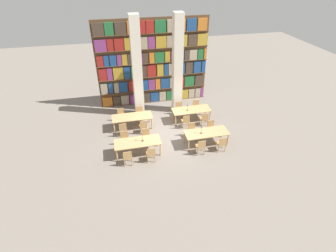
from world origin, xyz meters
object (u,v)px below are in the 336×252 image
at_px(chair_9, 121,115).
at_px(desk_lamp_2, 188,106).
at_px(chair_1, 125,139).
at_px(pillar_center, 177,66).
at_px(chair_3, 146,136).
at_px(chair_7, 211,128).
at_px(chair_10, 143,126).
at_px(chair_12, 186,121).
at_px(chair_14, 204,119).
at_px(pillar_left, 137,69).
at_px(chair_0, 128,157).
at_px(desk_lamp_0, 142,136).
at_px(reading_table_1, 206,133).
at_px(reading_table_2, 132,118).
at_px(desk_lamp_1, 202,129).
at_px(chair_15, 196,107).
at_px(chair_4, 201,146).
at_px(reading_table_3, 191,111).
at_px(chair_6, 222,143).
at_px(reading_table_0, 138,143).
at_px(chair_2, 151,154).
at_px(chair_11, 140,113).
at_px(chair_5, 192,130).
at_px(chair_8, 123,129).
at_px(chair_13, 179,108).

bearing_deg(chair_9, desk_lamp_2, 169.05).
bearing_deg(chair_1, pillar_center, -138.37).
height_order(chair_3, chair_7, same).
relative_size(chair_10, desk_lamp_2, 2.28).
xyz_separation_m(chair_9, chair_10, (1.14, -1.50, 0.00)).
distance_m(chair_12, chair_14, 1.14).
relative_size(chair_3, desk_lamp_2, 2.28).
relative_size(pillar_left, pillar_center, 1.00).
bearing_deg(chair_0, chair_1, 90.00).
xyz_separation_m(pillar_center, desk_lamp_0, (-2.76, -3.94, -1.93)).
bearing_deg(desk_lamp_0, chair_12, 32.62).
height_order(reading_table_1, chair_9, chair_9).
bearing_deg(reading_table_2, desk_lamp_2, -0.09).
xyz_separation_m(chair_9, desk_lamp_2, (3.91, -0.76, 0.53)).
bearing_deg(desk_lamp_1, reading_table_1, 5.35).
relative_size(chair_14, chair_15, 1.00).
bearing_deg(chair_4, chair_3, 149.93).
height_order(reading_table_3, desk_lamp_2, desk_lamp_2).
xyz_separation_m(chair_6, reading_table_2, (-4.19, 3.22, 0.20)).
xyz_separation_m(reading_table_0, reading_table_2, (0.00, 2.50, 0.00)).
relative_size(pillar_left, chair_9, 6.80).
height_order(chair_7, reading_table_2, chair_7).
xyz_separation_m(chair_2, chair_11, (-0.00, 4.00, 0.00)).
bearing_deg(reading_table_2, desk_lamp_0, -83.92).
bearing_deg(desk_lamp_1, desk_lamp_0, 179.71).
xyz_separation_m(chair_3, chair_5, (2.54, 0.03, 0.00)).
distance_m(chair_8, desk_lamp_2, 4.01).
relative_size(chair_1, chair_9, 1.00).
xyz_separation_m(pillar_center, chair_15, (1.12, -0.68, -2.52)).
bearing_deg(desk_lamp_1, pillar_center, 94.31).
bearing_deg(reading_table_0, chair_5, 14.27).
bearing_deg(reading_table_2, chair_10, -54.45).
bearing_deg(chair_1, desk_lamp_0, 139.15).
relative_size(chair_5, chair_14, 1.00).
height_order(chair_3, reading_table_1, chair_3).
bearing_deg(reading_table_2, desk_lamp_1, -36.89).
height_order(reading_table_0, chair_9, chair_9).
relative_size(chair_7, desk_lamp_1, 2.05).
relative_size(chair_6, chair_11, 1.00).
xyz_separation_m(chair_4, chair_13, (-0.07, 3.99, 0.00)).
bearing_deg(reading_table_1, desk_lamp_2, 97.56).
bearing_deg(reading_table_3, chair_7, -70.32).
height_order(chair_6, reading_table_2, chair_6).
height_order(reading_table_0, chair_6, chair_6).
relative_size(reading_table_1, chair_11, 2.62).
xyz_separation_m(pillar_center, chair_0, (-3.61, -4.71, -2.52)).
distance_m(chair_0, chair_14, 5.36).
height_order(chair_4, chair_11, same).
distance_m(reading_table_2, chair_11, 0.94).
bearing_deg(chair_3, chair_2, 90.00).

